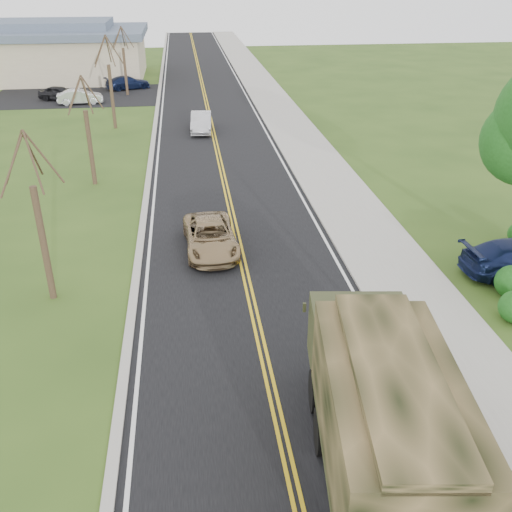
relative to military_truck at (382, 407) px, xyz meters
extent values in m
cube|color=black|center=(-1.88, 39.22, -2.10)|extent=(8.00, 120.00, 0.01)
cube|color=#9E998E|center=(2.27, 39.22, -2.04)|extent=(0.30, 120.00, 0.12)
cube|color=#9E998E|center=(4.02, 39.22, -2.05)|extent=(3.20, 120.00, 0.10)
cube|color=#9E998E|center=(-6.03, 39.22, -2.05)|extent=(0.30, 120.00, 0.10)
cylinder|color=#38281C|center=(-8.88, 9.22, 0.00)|extent=(0.24, 0.24, 4.20)
cylinder|color=#38281C|center=(-8.41, 9.35, 3.02)|extent=(1.01, 0.33, 1.90)
cylinder|color=#38281C|center=(-8.85, 9.84, 2.95)|extent=(0.13, 1.29, 1.74)
cylinder|color=#38281C|center=(-9.34, 9.40, 3.02)|extent=(0.98, 0.43, 1.90)
cylinder|color=#38281C|center=(-9.27, 8.74, 2.95)|extent=(0.79, 1.05, 1.77)
cylinder|color=#38281C|center=(-8.62, 8.81, 3.02)|extent=(0.58, 0.90, 1.90)
cylinder|color=#38281C|center=(-8.88, 21.22, -0.12)|extent=(0.24, 0.24, 3.96)
cylinder|color=#38281C|center=(-8.43, 21.34, 2.73)|extent=(0.96, 0.32, 1.79)
cylinder|color=#38281C|center=(-8.85, 21.81, 2.66)|extent=(0.12, 1.22, 1.65)
cylinder|color=#38281C|center=(-9.32, 21.39, 2.73)|extent=(0.93, 0.41, 1.79)
cylinder|color=#38281C|center=(-9.25, 20.77, 2.66)|extent=(0.75, 0.99, 1.67)
cylinder|color=#38281C|center=(-8.63, 20.83, 2.73)|extent=(0.55, 0.85, 1.80)
cylinder|color=#38281C|center=(-8.88, 33.22, 0.12)|extent=(0.24, 0.24, 4.44)
cylinder|color=#38281C|center=(-8.38, 33.36, 3.32)|extent=(1.07, 0.35, 2.00)
cylinder|color=#38281C|center=(-8.85, 33.88, 3.23)|extent=(0.13, 1.36, 1.84)
cylinder|color=#38281C|center=(-9.37, 33.41, 3.32)|extent=(1.03, 0.46, 2.00)
cylinder|color=#38281C|center=(-9.29, 32.72, 3.23)|extent=(0.83, 1.10, 1.87)
cylinder|color=#38281C|center=(-8.60, 32.79, 3.32)|extent=(0.61, 0.95, 2.01)
cylinder|color=#38281C|center=(-8.88, 45.22, -0.06)|extent=(0.24, 0.24, 4.08)
cylinder|color=#38281C|center=(-8.42, 45.35, 2.88)|extent=(0.99, 0.33, 1.84)
cylinder|color=#38281C|center=(-8.85, 45.82, 2.80)|extent=(0.13, 1.25, 1.69)
cylinder|color=#38281C|center=(-9.33, 45.40, 2.88)|extent=(0.95, 0.42, 1.85)
cylinder|color=#38281C|center=(-9.26, 44.76, 2.80)|extent=(0.77, 1.02, 1.72)
cylinder|color=#38281C|center=(-8.62, 44.82, 2.88)|extent=(0.57, 0.88, 1.85)
cube|color=tan|center=(-17.88, 55.22, 0.00)|extent=(20.00, 12.00, 4.20)
cube|color=#475466|center=(-17.88, 55.22, 2.40)|extent=(21.00, 13.00, 0.70)
cube|color=#475466|center=(-17.88, 55.22, 3.10)|extent=(14.00, 8.00, 0.90)
cube|color=black|center=(-11.88, 45.22, -2.09)|extent=(18.00, 10.00, 0.02)
cylinder|color=black|center=(-0.98, 0.98, -1.53)|extent=(0.50, 1.18, 1.15)
cylinder|color=black|center=(1.19, 0.71, -1.53)|extent=(0.50, 1.18, 1.15)
cylinder|color=black|center=(-0.80, 2.43, -1.53)|extent=(0.50, 1.18, 1.15)
cylinder|color=black|center=(1.37, 2.16, -1.53)|extent=(0.50, 1.18, 1.15)
cube|color=#373B20|center=(0.03, 0.23, -1.01)|extent=(3.38, 7.55, 0.36)
cube|color=#373B20|center=(0.35, 2.86, -0.12)|extent=(2.73, 2.27, 1.46)
cube|color=black|center=(0.47, 3.80, 0.08)|extent=(2.29, 0.36, 0.73)
cube|color=#373B20|center=(-0.08, -0.65, -0.75)|extent=(3.26, 5.80, 0.16)
cube|color=black|center=(-0.08, -0.65, 0.35)|extent=(3.26, 5.80, 2.08)
cube|color=black|center=(-0.08, -0.65, 1.44)|extent=(2.33, 5.69, 0.26)
imported|color=#9B7F57|center=(-3.08, 12.33, -1.48)|extent=(2.28, 4.56, 1.24)
imported|color=#BBBABF|center=(-2.68, 31.49, -1.44)|extent=(1.65, 4.12, 1.33)
cube|color=#1B4D20|center=(2.72, -1.07, -1.68)|extent=(0.64, 0.57, 0.65)
imported|color=black|center=(-14.57, 43.54, -1.48)|extent=(3.93, 2.61, 1.24)
imported|color=silver|center=(-12.58, 41.88, -1.48)|extent=(3.88, 1.69, 1.24)
imported|color=#0E1634|center=(-9.01, 48.04, -1.49)|extent=(4.55, 3.18, 1.22)
camera|label=1|loc=(-3.89, -9.03, 8.49)|focal=40.00mm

